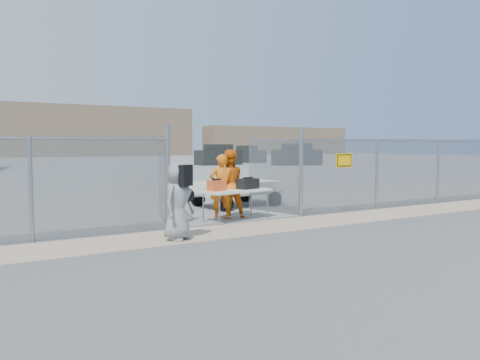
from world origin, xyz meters
TOP-DOWN VIEW (x-y plane):
  - ground at (0.00, 0.00)m, footprint 160.00×160.00m
  - tarmac_inside at (0.00, 42.00)m, footprint 160.00×80.00m
  - dirt_strip at (0.00, 1.00)m, footprint 44.00×1.60m
  - distant_hills at (5.00, 78.00)m, footprint 140.00×6.00m
  - chain_link_fence at (0.00, 2.00)m, footprint 40.00×0.20m
  - folding_table at (0.03, 2.23)m, footprint 2.06×1.19m
  - orange_bag at (-0.55, 2.25)m, footprint 0.49×0.37m
  - black_duffel at (0.43, 2.31)m, footprint 0.65×0.48m
  - security_worker_left at (-0.20, 2.65)m, footprint 0.75×0.61m
  - security_worker_right at (0.08, 2.75)m, footprint 1.00×0.83m
  - visitor at (-2.32, 0.64)m, footprint 0.96×0.86m
  - utility_trailer at (1.47, 4.72)m, footprint 3.81×2.28m
  - parked_vehicle_near at (15.99, 33.24)m, footprint 4.61×2.30m
  - parked_vehicle_mid at (21.64, 36.96)m, footprint 4.65×3.43m
  - parked_vehicle_far at (22.54, 28.87)m, footprint 4.98×2.93m

SIDE VIEW (x-z plane):
  - ground at x=0.00m, z-range 0.00..0.00m
  - tarmac_inside at x=0.00m, z-range 0.00..0.01m
  - dirt_strip at x=0.00m, z-range 0.00..0.01m
  - folding_table at x=0.03m, z-range 0.00..0.82m
  - utility_trailer at x=1.47m, z-range 0.00..0.87m
  - visitor at x=-2.32m, z-range 0.00..1.65m
  - security_worker_left at x=-0.20m, z-range 0.00..1.76m
  - security_worker_right at x=0.08m, z-range 0.00..1.88m
  - parked_vehicle_mid at x=21.64m, z-range 0.00..1.92m
  - orange_bag at x=-0.55m, z-range 0.82..1.10m
  - black_duffel at x=0.43m, z-range 0.82..1.10m
  - parked_vehicle_near at x=15.99m, z-range 0.00..2.03m
  - parked_vehicle_far at x=22.54m, z-range 0.00..2.11m
  - chain_link_fence at x=0.00m, z-range 0.00..2.20m
  - distant_hills at x=5.00m, z-range 0.00..9.00m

